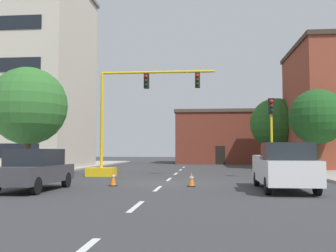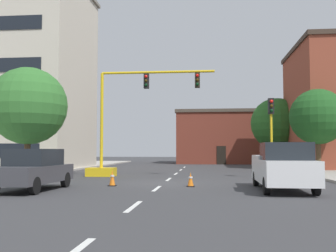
{
  "view_description": "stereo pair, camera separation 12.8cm",
  "coord_description": "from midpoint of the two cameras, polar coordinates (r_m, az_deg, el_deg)",
  "views": [
    {
      "loc": [
        2.05,
        -20.21,
        1.68
      ],
      "look_at": [
        -0.43,
        6.53,
        3.35
      ],
      "focal_mm": 41.91,
      "sensor_mm": 36.0,
      "label": 1
    },
    {
      "loc": [
        2.18,
        -20.2,
        1.68
      ],
      "look_at": [
        -0.43,
        6.53,
        3.35
      ],
      "focal_mm": 41.91,
      "sensor_mm": 36.0,
      "label": 2
    }
  ],
  "objects": [
    {
      "name": "lane_stripe_seg_2",
      "position": [
        17.42,
        -1.71,
        -9.07
      ],
      "size": [
        0.16,
        2.4,
        0.01
      ],
      "primitive_type": "cube",
      "color": "silver",
      "rests_on": "ground_plane"
    },
    {
      "name": "tree_right_far",
      "position": [
        42.81,
        15.31,
        0.33
      ],
      "size": [
        5.38,
        5.38,
        7.18
      ],
      "color": "#4C3823",
      "rests_on": "ground_plane"
    },
    {
      "name": "lane_stripe_seg_3",
      "position": [
        22.87,
        -0.02,
        -7.76
      ],
      "size": [
        0.16,
        2.4,
        0.01
      ],
      "primitive_type": "cube",
      "color": "silver",
      "rests_on": "ground_plane"
    },
    {
      "name": "traffic_signal_gantry",
      "position": [
        25.65,
        -7.59,
        -2.37
      ],
      "size": [
        8.26,
        1.2,
        6.83
      ],
      "color": "yellow",
      "rests_on": "ground_plane"
    },
    {
      "name": "sidewalk_left",
      "position": [
        31.44,
        -20.85,
        -6.26
      ],
      "size": [
        6.0,
        56.0,
        0.14
      ],
      "primitive_type": "cube",
      "color": "#B2ADA3",
      "rests_on": "ground_plane"
    },
    {
      "name": "tree_right_mid",
      "position": [
        31.26,
        20.78,
        1.25
      ],
      "size": [
        4.14,
        4.14,
        6.26
      ],
      "color": "#4C3823",
      "rests_on": "ground_plane"
    },
    {
      "name": "sedan_dark_gray_near_left",
      "position": [
        17.49,
        -19.09,
        -5.95
      ],
      "size": [
        1.97,
        4.55,
        1.74
      ],
      "color": "#3D3D42",
      "rests_on": "ground_plane"
    },
    {
      "name": "lane_stripe_seg_5",
      "position": [
        33.81,
        1.72,
        -6.4
      ],
      "size": [
        0.16,
        2.4,
        0.01
      ],
      "primitive_type": "cube",
      "color": "silver",
      "rests_on": "ground_plane"
    },
    {
      "name": "lane_stripe_seg_6",
      "position": [
        39.3,
        2.22,
        -6.0
      ],
      "size": [
        0.16,
        2.4,
        0.01
      ],
      "primitive_type": "cube",
      "color": "silver",
      "rests_on": "ground_plane"
    },
    {
      "name": "lane_stripe_seg_4",
      "position": [
        28.34,
        1.02,
        -6.95
      ],
      "size": [
        0.16,
        2.4,
        0.01
      ],
      "primitive_type": "cube",
      "color": "silver",
      "rests_on": "ground_plane"
    },
    {
      "name": "ground_plane",
      "position": [
        20.39,
        -0.67,
        -8.28
      ],
      "size": [
        160.0,
        160.0,
        0.0
      ],
      "primitive_type": "plane",
      "color": "#38383A"
    },
    {
      "name": "lane_stripe_seg_1",
      "position": [
        12.01,
        -4.98,
        -11.56
      ],
      "size": [
        0.16,
        2.4,
        0.01
      ],
      "primitive_type": "cube",
      "color": "silver",
      "rests_on": "ground_plane"
    },
    {
      "name": "traffic_light_pole_right",
      "position": [
        24.28,
        14.65,
        0.93
      ],
      "size": [
        0.32,
        0.47,
        4.8
      ],
      "color": "yellow",
      "rests_on": "ground_plane"
    },
    {
      "name": "tree_left_near",
      "position": [
        25.1,
        -19.79,
        2.76
      ],
      "size": [
        4.66,
        4.66,
        6.69
      ],
      "color": "#4C3823",
      "rests_on": "ground_plane"
    },
    {
      "name": "traffic_cone_roadside_a",
      "position": [
        18.29,
        3.23,
        -7.79
      ],
      "size": [
        0.36,
        0.36,
        0.67
      ],
      "color": "black",
      "rests_on": "ground_plane"
    },
    {
      "name": "building_brick_center",
      "position": [
        52.39,
        7.33,
        -1.69
      ],
      "size": [
        11.16,
        10.26,
        6.69
      ],
      "color": "brown",
      "rests_on": "ground_plane"
    },
    {
      "name": "pickup_truck_white",
      "position": [
        17.23,
        16.24,
        -5.76
      ],
      "size": [
        2.09,
        5.43,
        1.99
      ],
      "color": "white",
      "rests_on": "ground_plane"
    },
    {
      "name": "traffic_cone_roadside_b",
      "position": [
        18.8,
        -8.19,
        -7.52
      ],
      "size": [
        0.36,
        0.36,
        0.75
      ],
      "color": "black",
      "rests_on": "ground_plane"
    }
  ]
}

